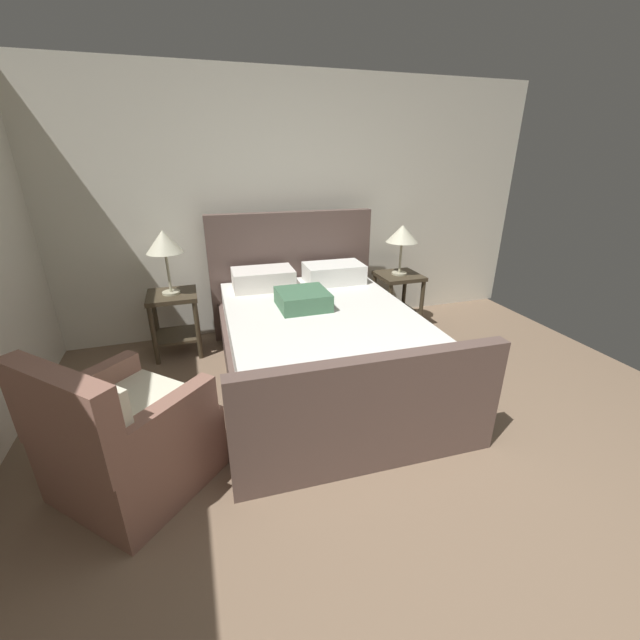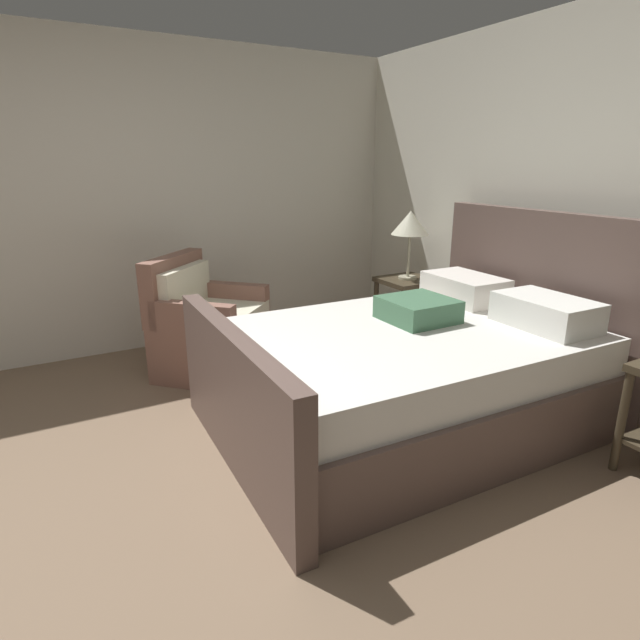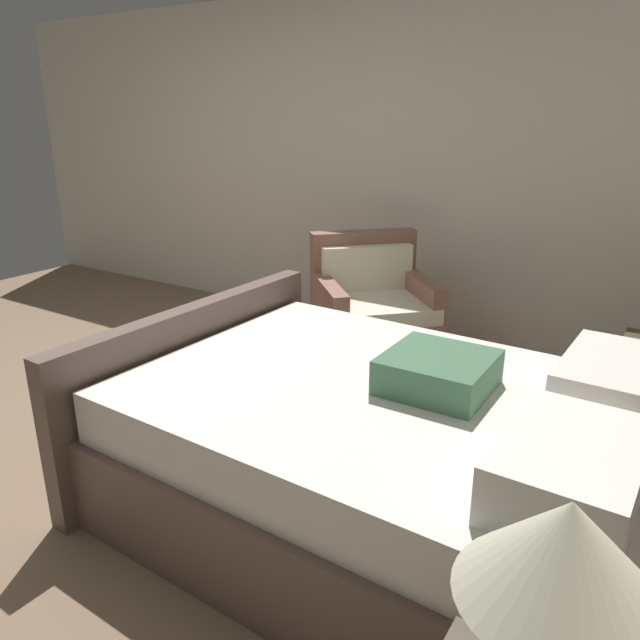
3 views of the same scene
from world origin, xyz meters
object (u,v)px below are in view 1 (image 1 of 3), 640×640
Objects in this scene: bed at (319,339)px; table_lamp_left at (164,243)px; nightstand_right at (398,292)px; nightstand_left at (175,313)px; table_lamp_right at (402,235)px; armchair at (124,438)px.

table_lamp_left is (-1.15, 0.86, 0.71)m from bed.
nightstand_right and nightstand_left have the same top height.
bed is 4.01× the size of table_lamp_left.
nightstand_left is (-2.30, 0.07, -0.61)m from table_lamp_right.
armchair reaches higher than nightstand_left.
armchair is at bearing -147.20° from table_lamp_right.
nightstand_right is at bearing 32.80° from armchair.
nightstand_left is at bearing 81.65° from armchair.
table_lamp_right is at bearing 75.96° from nightstand_right.
armchair is at bearing -148.43° from bed.
table_lamp_left is at bearing 104.04° from nightstand_left.
armchair is (-2.55, -1.64, -0.67)m from table_lamp_right.
table_lamp_left is 1.88m from armchair.
table_lamp_left is 0.56× the size of armchair.
armchair is at bearing -98.35° from table_lamp_left.
nightstand_right is (1.15, 0.78, 0.05)m from bed.
nightstand_left is at bearing 178.16° from table_lamp_right.
bed is 1.43m from nightstand_left.
table_lamp_right reaches higher than armchair.
bed is at bearing 31.57° from armchair.
table_lamp_right is 0.90× the size of table_lamp_left.
table_lamp_right is (0.00, 0.00, 0.61)m from nightstand_right.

